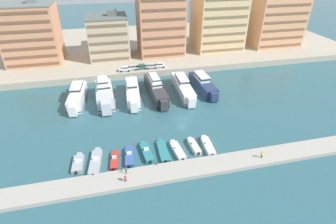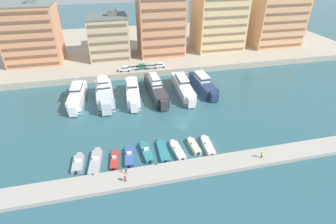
# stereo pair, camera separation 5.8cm
# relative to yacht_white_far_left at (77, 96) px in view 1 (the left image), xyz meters

# --- Properties ---
(ground_plane) EXTENTS (400.00, 400.00, 0.00)m
(ground_plane) POSITION_rel_yacht_white_far_left_xyz_m (28.17, -16.64, -2.08)
(ground_plane) COLOR #2D5B66
(quay_promenade) EXTENTS (180.00, 70.00, 2.30)m
(quay_promenade) POSITION_rel_yacht_white_far_left_xyz_m (28.17, 48.27, -0.93)
(quay_promenade) COLOR #ADA38E
(quay_promenade) RESTS_ON ground
(pier_dock) EXTENTS (120.00, 5.12, 0.89)m
(pier_dock) POSITION_rel_yacht_white_far_left_xyz_m (28.17, -35.83, -1.64)
(pier_dock) COLOR #A8A399
(pier_dock) RESTS_ON ground
(yacht_white_far_left) EXTENTS (5.27, 17.98, 6.89)m
(yacht_white_far_left) POSITION_rel_yacht_white_far_left_xyz_m (0.00, 0.00, 0.00)
(yacht_white_far_left) COLOR white
(yacht_white_far_left) RESTS_ON ground
(yacht_silver_left) EXTENTS (5.35, 17.42, 8.88)m
(yacht_silver_left) POSITION_rel_yacht_white_far_left_xyz_m (8.09, -1.67, 0.59)
(yacht_silver_left) COLOR silver
(yacht_silver_left) RESTS_ON ground
(yacht_white_mid_left) EXTENTS (4.77, 18.51, 7.11)m
(yacht_white_mid_left) POSITION_rel_yacht_white_far_left_xyz_m (16.49, -1.45, 0.10)
(yacht_white_mid_left) COLOR white
(yacht_white_mid_left) RESTS_ON ground
(yacht_charcoal_center_left) EXTENTS (4.79, 21.41, 7.81)m
(yacht_charcoal_center_left) POSITION_rel_yacht_white_far_left_xyz_m (23.84, -0.91, 0.17)
(yacht_charcoal_center_left) COLOR #333338
(yacht_charcoal_center_left) RESTS_ON ground
(yacht_white_center) EXTENTS (4.28, 20.84, 6.88)m
(yacht_white_center) POSITION_rel_yacht_white_far_left_xyz_m (32.63, -1.28, -0.00)
(yacht_white_center) COLOR white
(yacht_white_center) RESTS_ON ground
(yacht_navy_center_right) EXTENTS (4.82, 18.90, 6.63)m
(yacht_navy_center_right) POSITION_rel_yacht_white_far_left_xyz_m (39.79, -0.31, -0.14)
(yacht_navy_center_right) COLOR navy
(yacht_navy_center_right) RESTS_ON ground
(motorboat_grey_far_left) EXTENTS (2.42, 6.38, 1.28)m
(motorboat_grey_far_left) POSITION_rel_yacht_white_far_left_xyz_m (1.66, -28.80, -1.62)
(motorboat_grey_far_left) COLOR #9EA3A8
(motorboat_grey_far_left) RESTS_ON ground
(motorboat_grey_left) EXTENTS (3.05, 8.85, 1.47)m
(motorboat_grey_left) POSITION_rel_yacht_white_far_left_xyz_m (5.31, -29.24, -1.58)
(motorboat_grey_left) COLOR #9EA3A8
(motorboat_grey_left) RESTS_ON ground
(motorboat_red_mid_left) EXTENTS (2.06, 6.42, 1.20)m
(motorboat_red_mid_left) POSITION_rel_yacht_white_far_left_xyz_m (9.27, -29.43, -1.71)
(motorboat_red_mid_left) COLOR red
(motorboat_red_mid_left) RESTS_ON ground
(motorboat_blue_center_left) EXTENTS (2.42, 7.14, 1.45)m
(motorboat_blue_center_left) POSITION_rel_yacht_white_far_left_xyz_m (12.58, -29.06, -1.61)
(motorboat_blue_center_left) COLOR #33569E
(motorboat_blue_center_left) RESTS_ON ground
(motorboat_teal_center) EXTENTS (2.51, 7.49, 1.52)m
(motorboat_teal_center) POSITION_rel_yacht_white_far_left_xyz_m (16.46, -28.61, -1.56)
(motorboat_teal_center) COLOR teal
(motorboat_teal_center) RESTS_ON ground
(motorboat_teal_center_right) EXTENTS (2.26, 8.29, 0.82)m
(motorboat_teal_center_right) POSITION_rel_yacht_white_far_left_xyz_m (20.20, -28.71, -1.71)
(motorboat_teal_center_right) COLOR teal
(motorboat_teal_center_right) RESTS_ON ground
(motorboat_white_mid_right) EXTENTS (2.47, 7.24, 1.45)m
(motorboat_white_mid_right) POSITION_rel_yacht_white_far_left_xyz_m (23.41, -29.56, -1.55)
(motorboat_white_mid_right) COLOR white
(motorboat_white_mid_right) RESTS_ON ground
(motorboat_cream_right) EXTENTS (1.90, 6.23, 1.51)m
(motorboat_cream_right) POSITION_rel_yacht_white_far_left_xyz_m (27.52, -28.99, -1.52)
(motorboat_cream_right) COLOR beige
(motorboat_cream_right) RESTS_ON ground
(motorboat_white_far_right) EXTENTS (2.17, 7.40, 1.43)m
(motorboat_white_far_right) POSITION_rel_yacht_white_far_left_xyz_m (30.70, -29.60, -1.54)
(motorboat_white_far_right) COLOR white
(motorboat_white_far_right) RESTS_ON ground
(car_white_far_left) EXTENTS (4.13, 1.99, 1.80)m
(car_white_far_left) POSITION_rel_yacht_white_far_left_xyz_m (15.68, 15.50, 1.20)
(car_white_far_left) COLOR white
(car_white_far_left) RESTS_ON quay_promenade
(car_silver_left) EXTENTS (4.24, 2.21, 1.80)m
(car_silver_left) POSITION_rel_yacht_white_far_left_xyz_m (18.49, 16.21, 1.20)
(car_silver_left) COLOR #B7BCC1
(car_silver_left) RESTS_ON quay_promenade
(car_green_mid_left) EXTENTS (4.10, 1.92, 1.80)m
(car_green_mid_left) POSITION_rel_yacht_white_far_left_xyz_m (21.81, 16.26, 1.20)
(car_green_mid_left) COLOR #2D6642
(car_green_mid_left) RESTS_ON quay_promenade
(car_silver_center_left) EXTENTS (4.19, 2.10, 1.80)m
(car_silver_center_left) POSITION_rel_yacht_white_far_left_xyz_m (25.41, 16.03, 1.20)
(car_silver_center_left) COLOR #B7BCC1
(car_silver_center_left) RESTS_ON quay_promenade
(car_white_center) EXTENTS (4.24, 2.21, 1.80)m
(car_white_center) POSITION_rel_yacht_white_far_left_xyz_m (28.64, 16.26, 1.20)
(car_white_center) COLOR white
(car_white_center) RESTS_ON quay_promenade
(apartment_block_far_left) EXTENTS (19.73, 16.08, 23.41)m
(apartment_block_far_left) POSITION_rel_yacht_white_far_left_xyz_m (-16.57, 33.40, 10.98)
(apartment_block_far_left) COLOR tan
(apartment_block_far_left) RESTS_ON quay_promenade
(apartment_block_left) EXTENTS (15.59, 15.63, 18.11)m
(apartment_block_left) POSITION_rel_yacht_white_far_left_xyz_m (11.27, 32.49, 8.34)
(apartment_block_left) COLOR #C6AD89
(apartment_block_left) RESTS_ON quay_promenade
(apartment_block_mid_left) EXTENTS (18.26, 15.37, 29.52)m
(apartment_block_mid_left) POSITION_rel_yacht_white_far_left_xyz_m (32.38, 32.45, 14.04)
(apartment_block_mid_left) COLOR tan
(apartment_block_mid_left) RESTS_ON quay_promenade
(apartment_block_center_left) EXTENTS (20.27, 16.87, 25.49)m
(apartment_block_center_left) POSITION_rel_yacht_white_far_left_xyz_m (57.63, 33.59, 12.01)
(apartment_block_center_left) COLOR #E0BC84
(apartment_block_center_left) RESTS_ON quay_promenade
(apartment_block_center) EXTENTS (22.09, 13.21, 25.76)m
(apartment_block_center) POSITION_rel_yacht_white_far_left_xyz_m (84.76, 31.66, 12.15)
(apartment_block_center) COLOR tan
(apartment_block_center) RESTS_ON quay_promenade
(pedestrian_near_edge) EXTENTS (0.68, 0.24, 1.75)m
(pedestrian_near_edge) POSITION_rel_yacht_white_far_left_xyz_m (40.39, -36.42, -0.16)
(pedestrian_near_edge) COLOR #282D3D
(pedestrian_near_edge) RESTS_ON pier_dock
(pedestrian_mid_deck) EXTENTS (0.47, 0.49, 1.64)m
(pedestrian_mid_deck) POSITION_rel_yacht_white_far_left_xyz_m (11.10, -36.67, -0.22)
(pedestrian_mid_deck) COLOR #282D3D
(pedestrian_mid_deck) RESTS_ON pier_dock
(pedestrian_far_side) EXTENTS (0.47, 0.43, 1.54)m
(pedestrian_far_side) POSITION_rel_yacht_white_far_left_xyz_m (11.38, -34.64, -0.28)
(pedestrian_far_side) COLOR #4C515B
(pedestrian_far_side) RESTS_ON pier_dock
(bollard_west) EXTENTS (0.20, 0.20, 0.61)m
(bollard_west) POSITION_rel_yacht_white_far_left_xyz_m (10.59, -33.52, -0.87)
(bollard_west) COLOR #2D2D33
(bollard_west) RESTS_ON pier_dock
(bollard_west_mid) EXTENTS (0.20, 0.20, 0.61)m
(bollard_west_mid) POSITION_rel_yacht_white_far_left_xyz_m (17.83, -33.52, -0.87)
(bollard_west_mid) COLOR #2D2D33
(bollard_west_mid) RESTS_ON pier_dock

